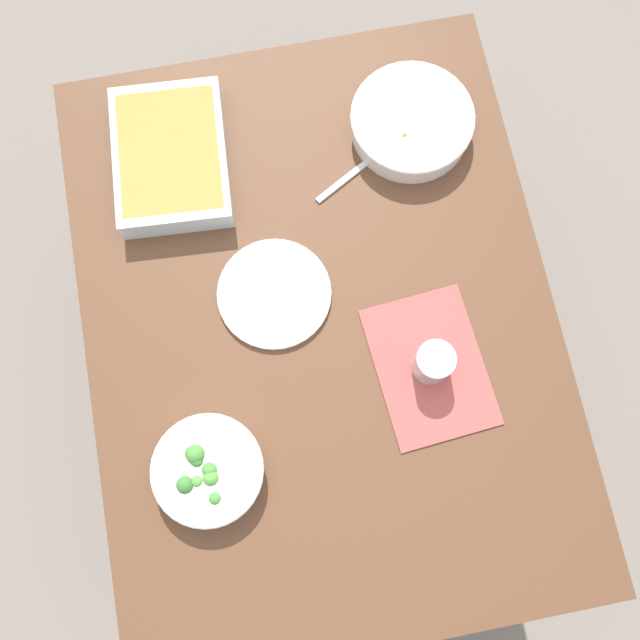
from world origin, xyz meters
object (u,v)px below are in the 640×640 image
(stew_bowl, at_px, (412,122))
(broccoli_bowl, at_px, (208,470))
(baking_dish, at_px, (171,157))
(spoon_by_stew, at_px, (360,167))
(drink_cup, at_px, (433,363))
(side_plate, at_px, (274,294))

(stew_bowl, xyz_separation_m, broccoli_bowl, (0.60, -0.51, -0.00))
(broccoli_bowl, height_order, baking_dish, broccoli_bowl)
(stew_bowl, height_order, spoon_by_stew, stew_bowl)
(baking_dish, relative_size, spoon_by_stew, 1.94)
(broccoli_bowl, xyz_separation_m, drink_cup, (-0.11, 0.44, 0.01))
(baking_dish, distance_m, side_plate, 0.34)
(stew_bowl, height_order, broccoli_bowl, broccoli_bowl)
(broccoli_bowl, height_order, spoon_by_stew, broccoli_bowl)
(baking_dish, bearing_deg, side_plate, 26.05)
(drink_cup, xyz_separation_m, side_plate, (-0.19, -0.26, -0.03))
(stew_bowl, bearing_deg, drink_cup, -8.26)
(broccoli_bowl, bearing_deg, spoon_by_stew, 143.83)
(drink_cup, bearing_deg, side_plate, -126.55)
(stew_bowl, distance_m, broccoli_bowl, 0.79)
(stew_bowl, distance_m, side_plate, 0.44)
(drink_cup, distance_m, spoon_by_stew, 0.43)
(spoon_by_stew, bearing_deg, broccoli_bowl, -36.17)
(broccoli_bowl, height_order, side_plate, broccoli_bowl)
(baking_dish, xyz_separation_m, spoon_by_stew, (0.08, 0.37, -0.03))
(spoon_by_stew, bearing_deg, baking_dish, -102.31)
(broccoli_bowl, distance_m, baking_dish, 0.62)
(stew_bowl, bearing_deg, side_plate, -48.75)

